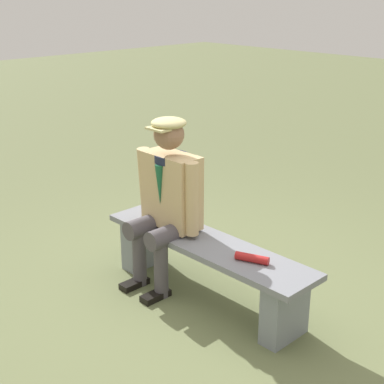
# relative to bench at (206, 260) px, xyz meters

# --- Properties ---
(ground_plane) EXTENTS (30.00, 30.00, 0.00)m
(ground_plane) POSITION_rel_bench_xyz_m (0.00, 0.00, -0.31)
(ground_plane) COLOR #687148
(bench) EXTENTS (1.83, 0.42, 0.47)m
(bench) POSITION_rel_bench_xyz_m (0.00, 0.00, 0.00)
(bench) COLOR slate
(bench) RESTS_ON ground
(seated_man) EXTENTS (0.64, 0.54, 1.35)m
(seated_man) POSITION_rel_bench_xyz_m (0.38, 0.05, 0.43)
(seated_man) COLOR tan
(seated_man) RESTS_ON ground
(rolled_magazine) EXTENTS (0.24, 0.14, 0.06)m
(rolled_magazine) POSITION_rel_bench_xyz_m (-0.46, 0.01, 0.19)
(rolled_magazine) COLOR #B21E1E
(rolled_magazine) RESTS_ON bench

